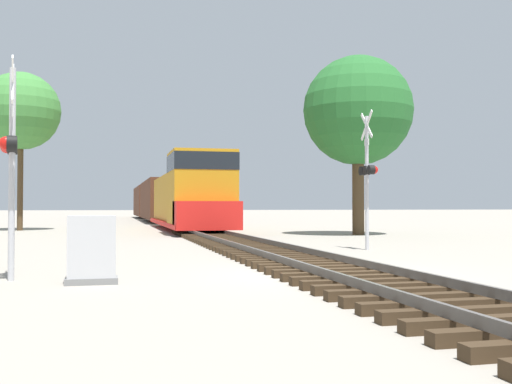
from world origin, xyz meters
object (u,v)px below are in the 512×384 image
Objects in this scene: tree_far_right at (358,111)px; crossing_signal_far at (368,173)px; crossing_signal_near at (10,152)px; tree_mid_background at (21,111)px; freight_train at (162,201)px; relay_cabinet at (92,250)px.

crossing_signal_far is at bearing -111.72° from tree_far_right.
tree_far_right reaches higher than crossing_signal_near.
crossing_signal_near is at bearing 121.41° from crossing_signal_far.
tree_far_right is 19.62m from tree_mid_background.
crossing_signal_near is 0.46× the size of tree_mid_background.
tree_mid_background reaches higher than freight_train.
relay_cabinet is at bearing -79.49° from tree_mid_background.
crossing_signal_far is 11.01m from relay_cabinet.
crossing_signal_near is 21.00m from tree_far_right.
crossing_signal_far is at bearing -55.09° from tree_mid_background.
freight_train is at bearing 83.41° from relay_cabinet.
crossing_signal_far is 10.82m from tree_far_right.
relay_cabinet is (-8.53, -6.70, -1.91)m from crossing_signal_far.
freight_train is 18.95m from tree_mid_background.
tree_mid_background reaches higher than crossing_signal_near.
crossing_signal_near is 11.67m from crossing_signal_far.
crossing_signal_near is 25.58m from tree_mid_background.
freight_train is at bearing 58.43° from tree_mid_background.
freight_train is 5.63× the size of tree_mid_background.
tree_far_right reaches higher than freight_train.
crossing_signal_near is 0.48× the size of tree_far_right.
tree_mid_background is at bearing 100.51° from relay_cabinet.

